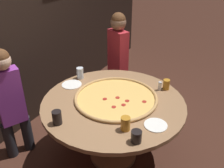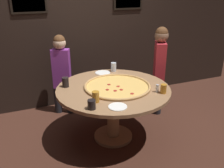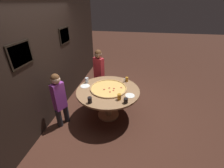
# 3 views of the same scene
# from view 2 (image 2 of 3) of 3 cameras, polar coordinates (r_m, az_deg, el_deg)

# --- Properties ---
(ground_plane) EXTENTS (24.00, 24.00, 0.00)m
(ground_plane) POSITION_cam_2_polar(r_m,az_deg,el_deg) (3.52, 0.28, -12.00)
(ground_plane) COLOR #422319
(back_wall) EXTENTS (6.40, 0.08, 2.60)m
(back_wall) POSITION_cam_2_polar(r_m,az_deg,el_deg) (4.22, -6.77, 12.86)
(back_wall) COLOR black
(back_wall) RESTS_ON ground_plane
(dining_table) EXTENTS (1.45, 1.45, 0.74)m
(dining_table) POSITION_cam_2_polar(r_m,az_deg,el_deg) (3.22, 0.30, -3.23)
(dining_table) COLOR #936B47
(dining_table) RESTS_ON ground_plane
(giant_pizza) EXTENTS (0.85, 0.85, 0.03)m
(giant_pizza) POSITION_cam_2_polar(r_m,az_deg,el_deg) (3.18, 1.19, -0.44)
(giant_pizza) COLOR #EAB75B
(giant_pizza) RESTS_ON dining_table
(drink_cup_centre_back) EXTENTS (0.08, 0.08, 0.13)m
(drink_cup_centre_back) POSITION_cam_2_polar(r_m,az_deg,el_deg) (3.22, -10.59, 0.41)
(drink_cup_centre_back) COLOR black
(drink_cup_centre_back) RESTS_ON dining_table
(drink_cup_by_shaker) EXTENTS (0.08, 0.08, 0.12)m
(drink_cup_by_shaker) POSITION_cam_2_polar(r_m,az_deg,el_deg) (2.77, -3.77, -2.94)
(drink_cup_by_shaker) COLOR #BC7A23
(drink_cup_by_shaker) RESTS_ON dining_table
(drink_cup_far_right) EXTENTS (0.08, 0.08, 0.13)m
(drink_cup_far_right) POSITION_cam_2_polar(r_m,az_deg,el_deg) (3.73, 0.37, 3.90)
(drink_cup_far_right) COLOR silver
(drink_cup_far_right) RESTS_ON dining_table
(drink_cup_far_left) EXTENTS (0.09, 0.09, 0.10)m
(drink_cup_far_left) POSITION_cam_2_polar(r_m,az_deg,el_deg) (2.63, -4.68, -4.69)
(drink_cup_far_left) COLOR black
(drink_cup_far_left) RESTS_ON dining_table
(drink_cup_beside_pizza) EXTENTS (0.07, 0.07, 0.11)m
(drink_cup_beside_pizza) POSITION_cam_2_polar(r_m,az_deg,el_deg) (3.05, 11.67, -1.08)
(drink_cup_beside_pizza) COLOR #BC7A23
(drink_cup_beside_pizza) RESTS_ON dining_table
(white_plate_near_front) EXTENTS (0.20, 0.20, 0.01)m
(white_plate_near_front) POSITION_cam_2_polar(r_m,az_deg,el_deg) (2.68, 1.31, -5.20)
(white_plate_near_front) COLOR white
(white_plate_near_front) RESTS_ON dining_table
(white_plate_beside_cup) EXTENTS (0.22, 0.22, 0.01)m
(white_plate_beside_cup) POSITION_cam_2_polar(r_m,az_deg,el_deg) (3.68, -2.15, 2.60)
(white_plate_beside_cup) COLOR white
(white_plate_beside_cup) RESTS_ON dining_table
(condiment_shaker) EXTENTS (0.04, 0.04, 0.10)m
(condiment_shaker) POSITION_cam_2_polar(r_m,az_deg,el_deg) (3.07, 10.29, -0.98)
(condiment_shaker) COLOR silver
(condiment_shaker) RESTS_ON dining_table
(diner_side_left) EXTENTS (0.34, 0.24, 1.27)m
(diner_side_left) POSITION_cam_2_polar(r_m,az_deg,el_deg) (3.92, -11.45, 3.07)
(diner_side_left) COLOR #232328
(diner_side_left) RESTS_ON ground_plane
(diner_side_right) EXTENTS (0.26, 0.36, 1.38)m
(diner_side_right) POSITION_cam_2_polar(r_m,az_deg,el_deg) (3.97, 10.77, 4.22)
(diner_side_right) COLOR #232328
(diner_side_right) RESTS_ON ground_plane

